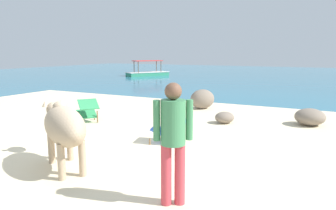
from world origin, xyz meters
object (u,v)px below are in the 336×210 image
object	(u,v)px
deck_chair_near	(169,126)
boat_green	(148,72)
person_standing	(173,135)
cow	(64,125)
deck_chair_far	(87,110)

from	to	relation	value
deck_chair_near	boat_green	size ratio (longest dim) A/B	0.23
deck_chair_near	boat_green	distance (m)	20.01
person_standing	cow	bearing A→B (deg)	-130.87
boat_green	person_standing	bearing A→B (deg)	62.30
cow	deck_chair_near	distance (m)	2.40
cow	person_standing	size ratio (longest dim) A/B	1.19
cow	deck_chair_far	size ratio (longest dim) A/B	2.07
deck_chair_near	deck_chair_far	world-z (taller)	same
deck_chair_near	cow	bearing A→B (deg)	53.20
cow	boat_green	size ratio (longest dim) A/B	0.51
deck_chair_near	person_standing	world-z (taller)	person_standing
boat_green	deck_chair_far	bearing A→B (deg)	56.09
person_standing	boat_green	distance (m)	22.89
deck_chair_far	boat_green	distance (m)	18.02
cow	deck_chair_far	distance (m)	3.54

